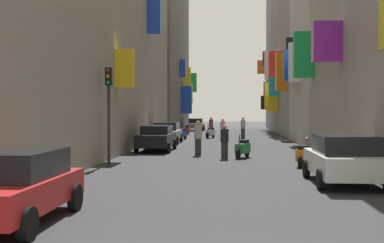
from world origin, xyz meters
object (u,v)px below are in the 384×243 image
Objects in this scene: parked_car_white at (344,158)px; scooter_green at (243,148)px; parked_car_grey at (196,124)px; scooter_orange at (304,155)px; scooter_red at (187,129)px; pedestrian_far_away at (225,142)px; traffic_light_near_corner at (109,98)px; pedestrian_crossing at (223,129)px; pedestrian_near_left at (243,128)px; pedestrian_near_right at (211,126)px; parked_car_red at (14,185)px; pedestrian_mid_street at (198,138)px; parked_car_silver at (167,132)px; scooter_blue at (182,134)px; scooter_white at (210,132)px; parked_car_black at (157,137)px.

scooter_green is at bearing 109.23° from parked_car_white.
parked_car_grey is 36.48m from scooter_orange.
scooter_red is 1.21× the size of pedestrian_far_away.
parked_car_grey is 35.78m from traffic_light_near_corner.
pedestrian_near_left is (1.60, 0.02, 0.06)m from pedestrian_crossing.
scooter_orange is 1.11× the size of scooter_green.
pedestrian_crossing is (-1.20, 15.64, 0.34)m from scooter_green.
scooter_orange is 1.19× the size of pedestrian_crossing.
pedestrian_near_right is (2.33, -1.66, 0.37)m from scooter_red.
pedestrian_mid_street is (2.65, 15.31, 0.11)m from parked_car_red.
parked_car_silver is 2.62× the size of pedestrian_crossing.
pedestrian_near_right is at bearing 96.14° from scooter_green.
pedestrian_crossing is 14.36m from pedestrian_mid_street.
parked_car_silver is 1.05× the size of traffic_light_near_corner.
scooter_red is 24.26m from pedestrian_far_away.
pedestrian_mid_street reaches higher than pedestrian_near_right.
parked_car_silver is at bearing -91.12° from parked_car_grey.
parked_car_silver is 4.63m from scooter_blue.
scooter_white is (2.72, 6.78, -0.30)m from parked_car_silver.
parked_car_silver is at bearing 87.01° from traffic_light_near_corner.
scooter_orange is at bearing -79.40° from pedestrian_near_right.
scooter_white is 1.05× the size of pedestrian_near_right.
scooter_orange is 19.29m from pedestrian_crossing.
parked_car_silver is at bearing 111.18° from pedestrian_far_away.
pedestrian_far_away is (3.81, -4.14, 0.04)m from parked_car_black.
pedestrian_mid_street is (-2.60, -14.34, -0.01)m from pedestrian_near_left.
pedestrian_crossing is at bearing 82.96° from parked_car_red.
pedestrian_near_left reaches higher than scooter_blue.
pedestrian_crossing reaches higher than parked_car_grey.
scooter_blue is at bearing 85.81° from traffic_light_near_corner.
parked_car_silver is 2.33× the size of scooter_blue.
parked_car_black is (-0.17, -28.75, 0.02)m from parked_car_grey.
pedestrian_near_left is at bearing 79.96° from parked_car_red.
parked_car_red reaches higher than scooter_white.
parked_car_red is at bearing -109.13° from scooter_green.
parked_car_red is at bearing -90.25° from scooter_red.
pedestrian_crossing reaches higher than parked_car_silver.
parked_car_white is 2.32× the size of pedestrian_near_left.
parked_car_silver is 2.54× the size of pedestrian_near_right.
pedestrian_mid_street is at bearing -85.78° from parked_car_grey.
pedestrian_near_left is at bearing 88.54° from scooter_green.
pedestrian_mid_street is at bearing 118.04° from parked_car_white.
parked_car_white is 2.49× the size of pedestrian_crossing.
scooter_orange is at bearing -84.09° from pedestrian_near_left.
parked_car_black is at bearing -90.34° from parked_car_grey.
pedestrian_crossing is at bearing -51.88° from scooter_white.
parked_car_silver is 2.46× the size of scooter_green.
scooter_white is 5.00m from pedestrian_near_right.
parked_car_white is at bearing -76.65° from scooter_red.
pedestrian_far_away reaches higher than scooter_orange.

